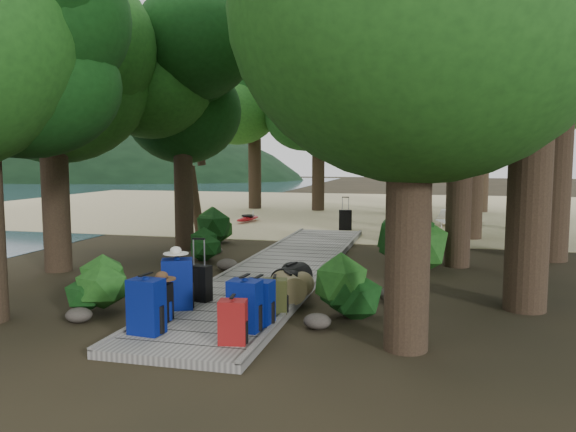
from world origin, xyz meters
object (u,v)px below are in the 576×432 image
(backpack_right_c, at_px, (259,300))
(lone_suitcase_on_sand, at_px, (345,220))
(duffel_right_black, at_px, (292,278))
(backpack_left_a, at_px, (146,303))
(duffel_right_khaki, at_px, (288,287))
(suitcase_on_boardwalk, at_px, (199,283))
(backpack_left_c, at_px, (177,281))
(backpack_left_b, at_px, (160,300))
(sun_lounger, at_px, (448,218))
(backpack_right_d, at_px, (275,294))
(backpack_right_b, at_px, (245,303))
(backpack_right_a, at_px, (233,319))
(kayak, at_px, (248,217))

(backpack_right_c, xyz_separation_m, lone_suitcase_on_sand, (-0.41, 11.42, -0.11))
(lone_suitcase_on_sand, bearing_deg, duffel_right_black, -97.46)
(backpack_left_a, distance_m, duffel_right_khaki, 2.60)
(suitcase_on_boardwalk, bearing_deg, backpack_left_c, -92.37)
(backpack_right_c, bearing_deg, suitcase_on_boardwalk, 147.88)
(backpack_left_b, relative_size, sun_lounger, 0.35)
(backpack_left_b, distance_m, duffel_right_black, 2.63)
(backpack_left_a, relative_size, sun_lounger, 0.47)
(backpack_left_b, height_order, backpack_right_d, backpack_left_b)
(backpack_right_d, bearing_deg, backpack_right_c, -107.85)
(backpack_left_c, height_order, backpack_right_c, backpack_left_c)
(backpack_left_a, distance_m, backpack_right_d, 2.00)
(backpack_right_b, xyz_separation_m, sun_lounger, (3.11, 13.64, -0.20))
(backpack_left_a, relative_size, suitcase_on_boardwalk, 1.39)
(duffel_right_khaki, bearing_deg, backpack_left_c, 178.59)
(backpack_right_a, relative_size, kayak, 0.18)
(backpack_right_a, xyz_separation_m, duffel_right_khaki, (0.16, 2.27, -0.09))
(backpack_left_b, height_order, backpack_right_a, backpack_right_a)
(lone_suitcase_on_sand, bearing_deg, backpack_right_a, -98.37)
(duffel_right_black, relative_size, kayak, 0.21)
(duffel_right_black, bearing_deg, backpack_right_a, -78.14)
(backpack_left_a, distance_m, sun_lounger, 14.75)
(backpack_right_c, bearing_deg, backpack_right_d, 89.87)
(duffel_right_black, bearing_deg, lone_suitcase_on_sand, 105.73)
(duffel_right_khaki, height_order, suitcase_on_boardwalk, suitcase_on_boardwalk)
(backpack_left_a, relative_size, duffel_right_khaki, 1.24)
(duffel_right_khaki, height_order, lone_suitcase_on_sand, lone_suitcase_on_sand)
(suitcase_on_boardwalk, bearing_deg, duffel_right_black, 49.01)
(backpack_right_d, height_order, duffel_right_black, backpack_right_d)
(backpack_left_a, xyz_separation_m, suitcase_on_boardwalk, (0.00, 1.80, -0.12))
(kayak, xyz_separation_m, sun_lounger, (7.38, 0.46, 0.11))
(backpack_left_c, relative_size, backpack_right_a, 1.40)
(backpack_right_d, height_order, sun_lounger, backpack_right_d)
(backpack_right_b, bearing_deg, duffel_right_khaki, 89.51)
(backpack_right_a, bearing_deg, duffel_right_black, 79.34)
(backpack_left_c, distance_m, duffel_right_khaki, 1.82)
(duffel_right_khaki, xyz_separation_m, suitcase_on_boardwalk, (-1.42, -0.37, 0.07))
(kayak, height_order, sun_lounger, sun_lounger)
(duffel_right_black, bearing_deg, backpack_left_a, -102.29)
(backpack_left_b, xyz_separation_m, backpack_left_c, (-0.03, 0.67, 0.13))
(backpack_left_b, xyz_separation_m, backpack_right_c, (1.44, 0.18, 0.04))
(backpack_right_d, height_order, duffel_right_khaki, backpack_right_d)
(backpack_right_b, distance_m, sun_lounger, 13.99)
(duffel_right_black, bearing_deg, kayak, 125.17)
(backpack_left_b, xyz_separation_m, sun_lounger, (4.46, 13.49, -0.12))
(backpack_right_c, bearing_deg, sun_lounger, 82.54)
(backpack_left_a, relative_size, kayak, 0.24)
(backpack_left_a, xyz_separation_m, backpack_left_c, (-0.14, 1.26, 0.02))
(backpack_right_c, bearing_deg, backpack_left_b, -167.44)
(backpack_left_b, height_order, duffel_right_khaki, backpack_left_b)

